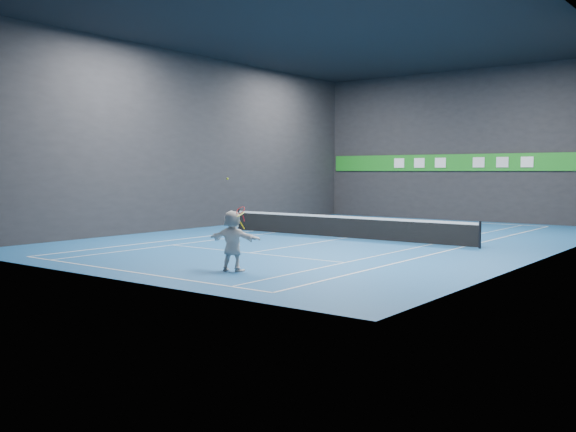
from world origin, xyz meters
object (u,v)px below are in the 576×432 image
Objects in this scene: tennis_net at (344,226)px; tennis_racket at (241,213)px; player at (233,241)px; tennis_ball at (227,179)px.

tennis_net is 17.37× the size of tennis_racket.
tennis_racket reaches higher than player.
tennis_ball is at bearing 169.78° from tennis_racket.
tennis_ball reaches higher than tennis_net.
tennis_net is at bearing 105.20° from tennis_racket.
tennis_racket is (0.63, -0.11, -1.00)m from tennis_ball.
player is 10.23m from tennis_net.
tennis_ball reaches higher than player.
tennis_ball reaches higher than tennis_racket.
tennis_net is (-2.05, 9.77, -2.21)m from tennis_ball.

